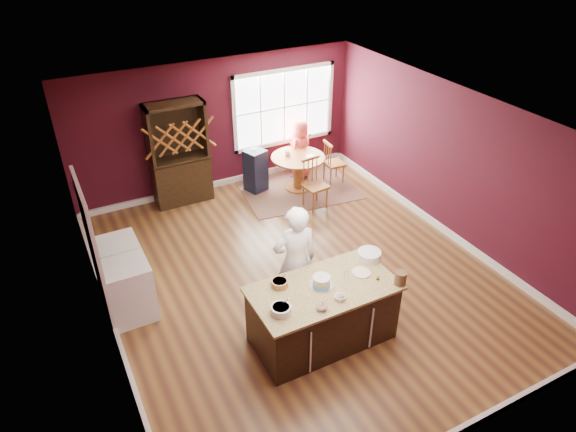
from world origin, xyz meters
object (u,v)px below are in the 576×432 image
(chair_east, at_px, (334,161))
(toddler, at_px, (258,155))
(kitchen_island, at_px, (322,315))
(seated_woman, at_px, (301,149))
(hutch, at_px, (179,154))
(washer, at_px, (130,291))
(chair_north, at_px, (299,152))
(high_chair, at_px, (256,170))
(dining_table, at_px, (298,166))
(layer_cake, at_px, (321,281))
(baker, at_px, (295,262))
(chair_south, at_px, (316,184))
(dryer, at_px, (120,267))

(chair_east, height_order, toddler, chair_east)
(kitchen_island, distance_m, seated_woman, 4.95)
(hutch, height_order, washer, hutch)
(chair_north, relative_size, seated_woman, 0.70)
(high_chair, relative_size, toddler, 3.64)
(washer, bearing_deg, kitchen_island, -37.34)
(kitchen_island, height_order, washer, kitchen_island)
(dining_table, relative_size, seated_woman, 0.86)
(layer_cake, bearing_deg, hutch, 96.32)
(layer_cake, bearing_deg, baker, 94.80)
(chair_east, xyz_separation_m, toddler, (-1.60, 0.42, 0.33))
(baker, relative_size, toddler, 6.91)
(chair_south, bearing_deg, washer, -165.85)
(dining_table, distance_m, hutch, 2.43)
(layer_cake, bearing_deg, chair_east, 55.77)
(chair_east, bearing_deg, layer_cake, 148.98)
(chair_south, height_order, toddler, chair_south)
(dining_table, xyz_separation_m, chair_south, (-0.05, -0.82, -0.02))
(chair_north, bearing_deg, seated_woman, 51.54)
(layer_cake, bearing_deg, washer, 143.51)
(seated_woman, xyz_separation_m, toddler, (-1.07, -0.14, 0.16))
(dining_table, xyz_separation_m, washer, (-4.00, -2.29, -0.08))
(chair_south, relative_size, dryer, 1.13)
(layer_cake, distance_m, washer, 2.81)
(layer_cake, distance_m, hutch, 4.61)
(dining_table, relative_size, toddler, 4.29)
(dining_table, relative_size, hutch, 0.54)
(dining_table, height_order, chair_north, chair_north)
(chair_south, bearing_deg, chair_east, 33.73)
(kitchen_island, relative_size, dining_table, 1.76)
(washer, bearing_deg, chair_north, 34.34)
(baker, height_order, seated_woman, baker)
(kitchen_island, bearing_deg, dryer, 133.59)
(layer_cake, bearing_deg, toddler, 76.44)
(baker, bearing_deg, hutch, -76.61)
(seated_woman, xyz_separation_m, hutch, (-2.62, 0.17, 0.39))
(chair_south, relative_size, seated_woman, 0.79)
(seated_woman, distance_m, dryer, 4.83)
(kitchen_island, xyz_separation_m, dryer, (-2.23, 2.34, 0.02))
(baker, height_order, toddler, baker)
(chair_south, xyz_separation_m, high_chair, (-0.75, 1.19, -0.04))
(hutch, bearing_deg, dryer, -126.70)
(baker, distance_m, layer_cake, 0.65)
(layer_cake, relative_size, dryer, 0.36)
(baker, distance_m, chair_north, 4.64)
(kitchen_island, height_order, hutch, hutch)
(seated_woman, bearing_deg, toddler, -23.18)
(dining_table, xyz_separation_m, chair_east, (0.85, -0.07, -0.06))
(kitchen_island, xyz_separation_m, layer_cake, (-0.00, 0.05, 0.55))
(dining_table, bearing_deg, kitchen_island, -114.04)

